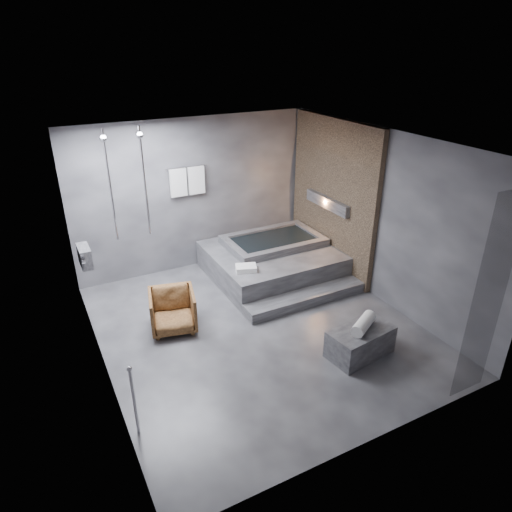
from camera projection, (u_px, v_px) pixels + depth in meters
room at (274, 212)px, 6.61m from camera, size 5.00×5.04×2.82m
tub_deck at (271, 262)px, 8.48m from camera, size 2.20×2.00×0.50m
tub_step at (306, 298)px, 7.61m from camera, size 2.20×0.36×0.18m
concrete_bench at (360, 342)px, 6.33m from camera, size 0.97×0.61×0.41m
driftwood_chair at (173, 311)px, 6.85m from camera, size 0.81×0.82×0.62m
rolled_towel at (364, 324)px, 6.21m from camera, size 0.52×0.40×0.18m
deck_towel at (246, 268)px, 7.60m from camera, size 0.40×0.35×0.09m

